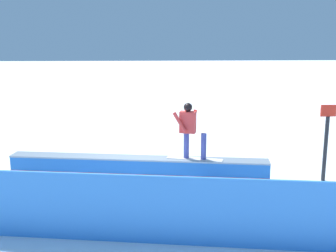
# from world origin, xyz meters

# --- Properties ---
(ground_plane) EXTENTS (120.00, 120.00, 0.00)m
(ground_plane) POSITION_xyz_m (0.00, 0.00, 0.00)
(ground_plane) COLOR white
(grind_box) EXTENTS (6.81, 1.59, 0.60)m
(grind_box) POSITION_xyz_m (0.00, 0.00, 0.27)
(grind_box) COLOR blue
(grind_box) RESTS_ON ground_plane
(snowboarder) EXTENTS (1.47, 0.70, 1.46)m
(snowboarder) POSITION_xyz_m (-1.36, 0.20, 1.40)
(snowboarder) COLOR silver
(snowboarder) RESTS_ON grind_box
(safety_fence) EXTENTS (9.29, 1.58, 1.29)m
(safety_fence) POSITION_xyz_m (0.00, 3.50, 0.64)
(safety_fence) COLOR #3685EC
(safety_fence) RESTS_ON ground_plane
(trail_marker) EXTENTS (0.40, 0.10, 2.01)m
(trail_marker) POSITION_xyz_m (-4.87, 0.39, 1.08)
(trail_marker) COLOR #262628
(trail_marker) RESTS_ON ground_plane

